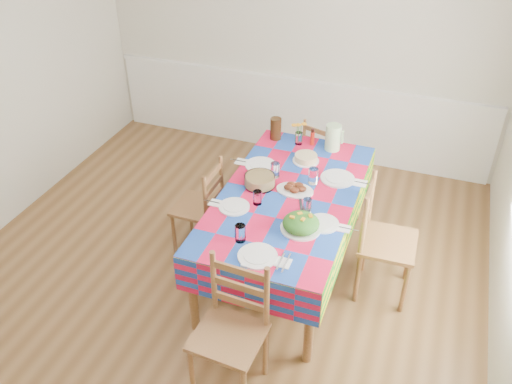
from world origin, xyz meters
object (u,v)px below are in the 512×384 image
green_pitcher (333,137)px  tea_pitcher (276,129)px  dining_table (288,203)px  chair_right (382,241)px  meat_platter (295,189)px  chair_far (322,157)px  chair_near (231,331)px  chair_left (201,207)px

green_pitcher → tea_pitcher: (-0.56, 0.01, -0.02)m
dining_table → chair_right: chair_right is taller
dining_table → tea_pitcher: 0.96m
meat_platter → tea_pitcher: tea_pitcher is taller
dining_table → green_pitcher: green_pitcher is taller
dining_table → chair_far: size_ratio=2.36×
meat_platter → chair_near: size_ratio=0.31×
meat_platter → chair_near: (-0.03, -1.33, -0.31)m
tea_pitcher → chair_far: tea_pitcher is taller
dining_table → chair_left: (-0.80, -0.00, -0.24)m
dining_table → meat_platter: 0.13m
meat_platter → chair_left: chair_left is taller
dining_table → chair_left: bearing=-180.0°
green_pitcher → chair_near: green_pitcher is taller
meat_platter → chair_right: 0.82m
dining_table → meat_platter: (0.03, 0.07, 0.11)m
meat_platter → green_pitcher: 0.80m
dining_table → green_pitcher: bearing=79.2°
chair_left → chair_right: bearing=90.3°
tea_pitcher → chair_near: size_ratio=0.21×
green_pitcher → chair_left: bearing=-138.7°
meat_platter → chair_far: size_ratio=0.37×
green_pitcher → chair_far: (-0.17, 0.43, -0.49)m
chair_near → chair_left: (-0.81, 1.26, -0.05)m
meat_platter → tea_pitcher: 0.90m
chair_left → chair_right: 1.60m
tea_pitcher → chair_far: 0.74m
tea_pitcher → chair_left: (-0.41, -0.86, -0.44)m
green_pitcher → chair_far: green_pitcher is taller
dining_table → green_pitcher: (0.16, 0.85, 0.21)m
chair_left → chair_far: bearing=148.5°
chair_far → chair_right: chair_right is taller
chair_near → chair_right: bearing=61.2°
dining_table → chair_far: (-0.01, 1.27, -0.28)m
chair_near → chair_far: (-0.02, 2.54, -0.08)m
chair_near → green_pitcher: bearing=89.2°
tea_pitcher → chair_right: 1.52m
green_pitcher → chair_right: 1.13m
meat_platter → chair_left: (-0.84, -0.07, -0.36)m
dining_table → chair_far: bearing=90.6°
tea_pitcher → chair_right: chair_right is taller
green_pitcher → chair_left: (-0.97, -0.85, -0.45)m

